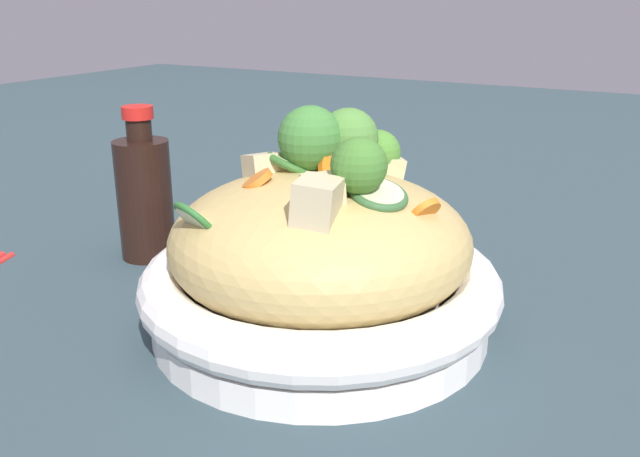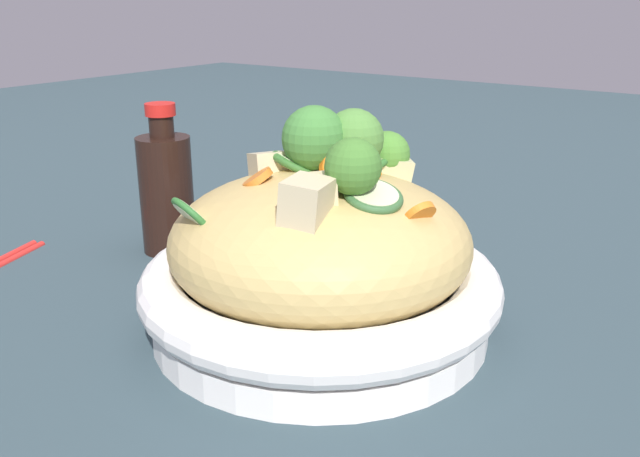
# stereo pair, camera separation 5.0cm
# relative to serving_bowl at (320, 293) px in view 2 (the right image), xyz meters

# --- Properties ---
(ground_plane) EXTENTS (3.00, 3.00, 0.00)m
(ground_plane) POSITION_rel_serving_bowl_xyz_m (0.00, 0.00, -0.03)
(ground_plane) COLOR #30434A
(serving_bowl) EXTENTS (0.27, 0.27, 0.06)m
(serving_bowl) POSITION_rel_serving_bowl_xyz_m (0.00, 0.00, 0.00)
(serving_bowl) COLOR white
(serving_bowl) RESTS_ON ground_plane
(noodle_heap) EXTENTS (0.22, 0.22, 0.11)m
(noodle_heap) POSITION_rel_serving_bowl_xyz_m (0.00, 0.00, 0.04)
(noodle_heap) COLOR tan
(noodle_heap) RESTS_ON serving_bowl
(broccoli_florets) EXTENTS (0.15, 0.12, 0.07)m
(broccoli_florets) POSITION_rel_serving_bowl_xyz_m (-0.03, -0.00, 0.11)
(broccoli_florets) COLOR #92B675
(broccoli_florets) RESTS_ON serving_bowl
(carrot_coins) EXTENTS (0.12, 0.17, 0.04)m
(carrot_coins) POSITION_rel_serving_bowl_xyz_m (-0.02, -0.01, 0.09)
(carrot_coins) COLOR orange
(carrot_coins) RESTS_ON serving_bowl
(zucchini_slices) EXTENTS (0.19, 0.15, 0.05)m
(zucchini_slices) POSITION_rel_serving_bowl_xyz_m (-0.01, -0.01, 0.09)
(zucchini_slices) COLOR beige
(zucchini_slices) RESTS_ON serving_bowl
(chicken_chunks) EXTENTS (0.18, 0.12, 0.04)m
(chicken_chunks) POSITION_rel_serving_bowl_xyz_m (-0.00, 0.01, 0.09)
(chicken_chunks) COLOR #CDB989
(chicken_chunks) RESTS_ON serving_bowl
(soy_sauce_bottle) EXTENTS (0.05, 0.05, 0.15)m
(soy_sauce_bottle) POSITION_rel_serving_bowl_xyz_m (-0.05, -0.22, 0.03)
(soy_sauce_bottle) COLOR black
(soy_sauce_bottle) RESTS_ON ground_plane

